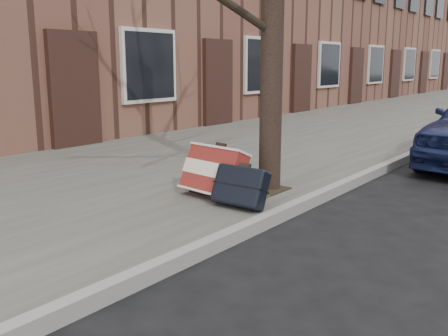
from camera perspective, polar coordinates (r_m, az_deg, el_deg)
The scene contains 6 objects.
ground at distance 3.87m, azimuth 16.01°, elevation -12.27°, with size 120.00×120.00×0.00m, color black.
near_sidewalk at distance 19.03m, azimuth 22.72°, elevation 6.49°, with size 5.00×70.00×0.12m, color #66655D.
house_near at distance 22.24m, azimuth 8.79°, elevation 16.79°, with size 6.80×40.00×7.00m, color brown.
dirt_patch at distance 5.74m, azimuth 1.96°, elevation -2.49°, with size 0.85×0.85×0.01m, color black.
suitcase_red at distance 5.39m, azimuth -1.17°, elevation -0.43°, with size 0.73×0.20×0.53m, color maroon.
suitcase_navy at distance 5.02m, azimuth 1.89°, elevation -2.09°, with size 0.57×0.18×0.40m, color black.
Camera 1 is at (1.25, -3.32, 1.55)m, focal length 40.00 mm.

